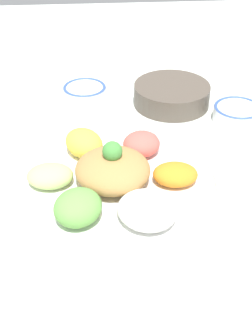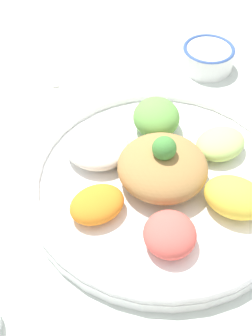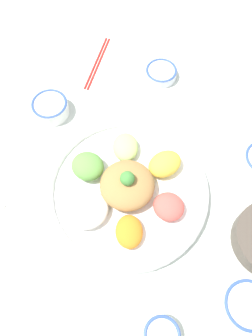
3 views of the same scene
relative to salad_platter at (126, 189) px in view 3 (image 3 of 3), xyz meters
name	(u,v)px [view 3 (image 3 of 3)]	position (x,y,z in m)	size (l,w,h in m)	color
ground_plane	(117,184)	(-0.02, 0.03, -0.03)	(2.40, 2.40, 0.00)	silver
salad_platter	(126,189)	(0.00, 0.00, 0.00)	(0.42, 0.42, 0.11)	white
sauce_bowl_red	(247,306)	(0.24, -0.30, 0.00)	(0.11, 0.11, 0.04)	white
rice_bowl_blue	(162,335)	(0.04, -0.34, -0.01)	(0.08, 0.08, 0.03)	white
rice_bowl_plain	(51,107)	(-0.20, 0.27, 0.00)	(0.10, 0.10, 0.05)	white
sauce_bowl_far	(161,73)	(0.14, 0.38, -0.01)	(0.10, 0.10, 0.03)	white
chopsticks_pair_near	(97,62)	(-0.05, 0.45, -0.02)	(0.10, 0.21, 0.01)	red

